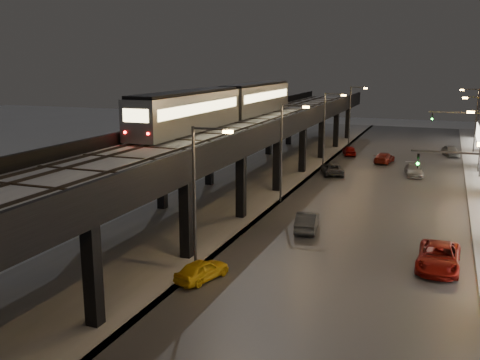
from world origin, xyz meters
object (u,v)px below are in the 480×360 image
(subway_train, at_px, (227,104))
(car_mid_dark, at_px, (384,158))
(car_taxi, at_px, (202,271))
(car_onc_white, at_px, (414,171))
(car_far_white, at_px, (349,151))
(car_mid_silver, at_px, (332,169))
(car_near_white, at_px, (307,222))
(car_onc_dark, at_px, (438,258))
(car_onc_red, at_px, (451,151))

(subway_train, xyz_separation_m, car_mid_dark, (14.58, 16.91, -7.72))
(car_taxi, bearing_deg, car_onc_white, -88.20)
(car_far_white, bearing_deg, car_mid_dark, 124.59)
(car_mid_silver, relative_size, car_onc_white, 1.08)
(car_near_white, xyz_separation_m, car_far_white, (-2.76, 34.87, -0.07))
(car_mid_dark, distance_m, car_onc_white, 7.91)
(subway_train, relative_size, car_far_white, 9.39)
(subway_train, relative_size, car_mid_silver, 7.50)
(car_onc_dark, bearing_deg, car_near_white, 156.00)
(car_onc_white, relative_size, car_onc_red, 1.06)
(car_far_white, bearing_deg, car_onc_red, -177.53)
(car_onc_dark, relative_size, car_onc_white, 1.22)
(car_onc_red, bearing_deg, car_mid_silver, -139.82)
(car_mid_dark, distance_m, car_onc_red, 11.67)
(car_taxi, relative_size, car_far_white, 0.96)
(subway_train, bearing_deg, car_onc_dark, -40.24)
(car_mid_silver, relative_size, car_onc_red, 1.15)
(car_taxi, distance_m, car_near_white, 12.00)
(car_taxi, distance_m, car_far_white, 46.37)
(subway_train, distance_m, car_onc_white, 22.52)
(subway_train, distance_m, car_far_white, 24.32)
(car_mid_dark, height_order, car_onc_white, car_mid_dark)
(car_mid_dark, bearing_deg, car_mid_silver, 71.25)
(subway_train, relative_size, car_onc_white, 8.12)
(car_taxi, xyz_separation_m, car_onc_dark, (12.98, 6.92, 0.13))
(car_mid_silver, relative_size, car_onc_dark, 0.88)
(car_mid_silver, xyz_separation_m, car_mid_dark, (4.75, 9.37, -0.01))
(car_near_white, xyz_separation_m, car_mid_silver, (-2.39, 21.36, -0.05))
(car_mid_dark, bearing_deg, car_near_white, 93.73)
(subway_train, xyz_separation_m, car_onc_white, (18.59, 10.09, -7.73))
(car_onc_red, bearing_deg, car_taxi, -119.78)
(subway_train, distance_m, car_mid_dark, 23.62)
(car_taxi, relative_size, car_mid_silver, 0.77)
(car_onc_dark, xyz_separation_m, car_onc_white, (-3.17, 28.50, -0.11))
(car_onc_dark, bearing_deg, car_mid_dark, 103.13)
(car_taxi, height_order, car_far_white, car_far_white)
(car_mid_dark, height_order, car_onc_red, car_onc_red)
(subway_train, xyz_separation_m, car_near_white, (12.22, -13.83, -7.66))
(subway_train, distance_m, car_onc_dark, 29.50)
(car_onc_dark, bearing_deg, car_onc_red, 90.71)
(car_far_white, xyz_separation_m, car_onc_dark, (12.30, -39.45, 0.10))
(car_onc_dark, xyz_separation_m, car_onc_red, (0.71, 43.91, -0.04))
(car_near_white, xyz_separation_m, car_onc_red, (10.25, 39.33, -0.01))
(car_mid_dark, xyz_separation_m, car_onc_white, (4.01, -6.82, -0.01))
(subway_train, distance_m, car_near_white, 19.98)
(subway_train, relative_size, car_near_white, 8.25)
(car_near_white, xyz_separation_m, car_onc_dark, (9.54, -4.58, 0.04))
(car_taxi, xyz_separation_m, car_far_white, (0.69, 46.37, 0.02))
(car_mid_dark, relative_size, car_onc_red, 1.08)
(car_mid_dark, bearing_deg, car_onc_dark, 109.62)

